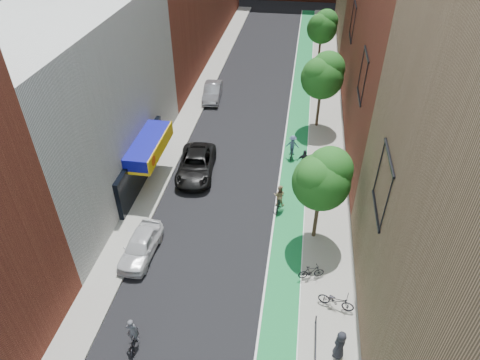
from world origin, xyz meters
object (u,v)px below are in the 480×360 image
at_px(cyclist_lane_near, 279,200).
at_px(pedestrian, 340,345).
at_px(parked_car_white, 141,246).
at_px(parked_car_silver, 212,92).
at_px(cyclist_lead, 133,338).
at_px(cyclist_lane_mid, 304,166).
at_px(cyclist_lane_far, 292,148).
at_px(parked_car_black, 196,165).

bearing_deg(cyclist_lane_near, pedestrian, 116.09).
bearing_deg(parked_car_white, parked_car_silver, 92.08).
distance_m(parked_car_white, cyclist_lead, 6.08).
bearing_deg(cyclist_lead, cyclist_lane_mid, -125.97).
bearing_deg(cyclist_lane_far, cyclist_lead, 72.04).
relative_size(parked_car_black, pedestrian, 3.26).
bearing_deg(cyclist_lane_mid, cyclist_lane_far, -70.35).
xyz_separation_m(parked_car_white, pedestrian, (11.47, -4.92, 0.29)).
height_order(parked_car_silver, cyclist_lead, cyclist_lead).
height_order(cyclist_lane_far, pedestrian, cyclist_lane_far).
bearing_deg(parked_car_silver, cyclist_lane_near, -67.95).
bearing_deg(parked_car_silver, pedestrian, -70.64).
height_order(cyclist_lead, cyclist_lane_far, cyclist_lead).
xyz_separation_m(parked_car_black, parked_car_silver, (-1.33, 12.43, -0.04)).
bearing_deg(cyclist_lead, pedestrian, 175.65).
bearing_deg(cyclist_lane_far, pedestrian, 103.20).
bearing_deg(pedestrian, cyclist_lane_near, -139.44).
bearing_deg(pedestrian, parked_car_black, -122.11).
relative_size(parked_car_white, cyclist_lane_far, 2.18).
relative_size(cyclist_lane_mid, pedestrian, 1.25).
bearing_deg(parked_car_black, cyclist_lane_near, -31.72).
relative_size(parked_car_white, cyclist_lane_mid, 1.96).
bearing_deg(cyclist_lead, cyclist_lane_far, -120.23).
bearing_deg(cyclist_lane_near, cyclist_lane_mid, -103.12).
height_order(cyclist_lane_near, cyclist_lane_mid, cyclist_lane_mid).
bearing_deg(cyclist_lane_mid, parked_car_black, 3.55).
xyz_separation_m(cyclist_lane_near, cyclist_lane_far, (0.51, 6.48, 0.03)).
xyz_separation_m(cyclist_lane_mid, cyclist_lane_far, (-0.99, 2.27, 0.02)).
bearing_deg(parked_car_silver, parked_car_white, -94.49).
distance_m(parked_car_white, parked_car_silver, 21.01).
bearing_deg(pedestrian, cyclist_lane_mid, -150.52).
xyz_separation_m(parked_car_white, parked_car_silver, (-0.01, 21.01, 0.02)).
relative_size(parked_car_silver, pedestrian, 2.61).
relative_size(parked_car_black, cyclist_lane_near, 2.87).
bearing_deg(cyclist_lead, parked_car_black, -98.35).
height_order(parked_car_black, parked_car_silver, parked_car_black).
bearing_deg(cyclist_lane_far, parked_car_black, 27.93).
height_order(cyclist_lane_near, cyclist_lane_far, cyclist_lane_near).
height_order(parked_car_white, pedestrian, pedestrian).
relative_size(parked_car_white, cyclist_lead, 2.18).
relative_size(cyclist_lead, pedestrian, 1.12).
distance_m(parked_car_white, pedestrian, 12.48).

